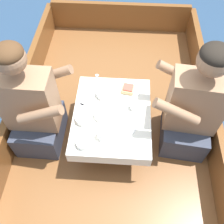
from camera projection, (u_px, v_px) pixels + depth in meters
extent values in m
plane|color=navy|center=(112.00, 145.00, 2.47)|extent=(60.00, 60.00, 0.00)
cube|color=brown|center=(112.00, 138.00, 2.37)|extent=(1.76, 3.12, 0.25)
cube|color=brown|center=(16.00, 118.00, 2.18)|extent=(0.06, 3.12, 0.30)
cube|color=brown|center=(212.00, 128.00, 2.12)|extent=(0.06, 3.12, 0.30)
cube|color=brown|center=(120.00, 17.00, 3.02)|extent=(1.64, 0.06, 0.34)
cylinder|color=#B2B2B7|center=(112.00, 126.00, 2.12)|extent=(0.07, 0.07, 0.32)
cube|color=brown|center=(112.00, 114.00, 1.98)|extent=(0.58, 0.73, 0.02)
cube|color=white|center=(112.00, 114.00, 1.97)|extent=(0.61, 0.76, 0.00)
cube|color=white|center=(109.00, 161.00, 1.79)|extent=(0.61, 0.00, 0.10)
cube|color=white|center=(115.00, 83.00, 2.23)|extent=(0.61, 0.00, 0.10)
cube|color=#333847|center=(41.00, 129.00, 2.14)|extent=(0.36, 0.44, 0.26)
cube|color=#936B4C|center=(28.00, 101.00, 1.82)|extent=(0.40, 0.22, 0.51)
sphere|color=#936B4C|center=(10.00, 59.00, 1.49)|extent=(0.20, 0.20, 0.20)
ellipsoid|color=#472D19|center=(7.00, 53.00, 1.46)|extent=(0.19, 0.19, 0.11)
cylinder|color=#936B4C|center=(52.00, 75.00, 1.84)|extent=(0.34, 0.07, 0.21)
cylinder|color=#936B4C|center=(40.00, 115.00, 1.64)|extent=(0.34, 0.07, 0.21)
cube|color=#333847|center=(183.00, 130.00, 2.13)|extent=(0.40, 0.47, 0.26)
cube|color=#936B4C|center=(196.00, 102.00, 1.82)|extent=(0.42, 0.26, 0.51)
sphere|color=#936B4C|center=(214.00, 60.00, 1.49)|extent=(0.21, 0.21, 0.21)
ellipsoid|color=black|center=(217.00, 54.00, 1.45)|extent=(0.20, 0.20, 0.12)
cylinder|color=#936B4C|center=(177.00, 112.00, 1.65)|extent=(0.34, 0.10, 0.21)
cylinder|color=#936B4C|center=(177.00, 73.00, 1.86)|extent=(0.34, 0.10, 0.21)
cylinder|color=white|center=(128.00, 91.00, 2.10)|extent=(0.19, 0.19, 0.01)
cylinder|color=white|center=(125.00, 125.00, 1.90)|extent=(0.20, 0.20, 0.01)
cube|color=#E0BC7F|center=(128.00, 89.00, 2.08)|extent=(0.11, 0.11, 0.04)
cube|color=#B74C3D|center=(128.00, 87.00, 2.06)|extent=(0.09, 0.09, 0.01)
cylinder|color=white|center=(84.00, 118.00, 1.92)|extent=(0.13, 0.13, 0.04)
cylinder|color=beige|center=(84.00, 118.00, 1.91)|extent=(0.11, 0.11, 0.02)
cylinder|color=white|center=(105.00, 93.00, 2.06)|extent=(0.15, 0.15, 0.04)
cylinder|color=beige|center=(105.00, 92.00, 2.06)|extent=(0.12, 0.12, 0.02)
cylinder|color=white|center=(103.00, 114.00, 1.94)|extent=(0.14, 0.14, 0.04)
cylinder|color=beige|center=(103.00, 114.00, 1.93)|extent=(0.12, 0.12, 0.02)
cylinder|color=white|center=(84.00, 142.00, 1.79)|extent=(0.12, 0.12, 0.04)
cylinder|color=beige|center=(84.00, 141.00, 1.79)|extent=(0.10, 0.10, 0.02)
cylinder|color=white|center=(102.00, 134.00, 1.82)|extent=(0.08, 0.08, 0.07)
torus|color=white|center=(109.00, 134.00, 1.81)|extent=(0.04, 0.01, 0.04)
cylinder|color=#3D2314|center=(102.00, 133.00, 1.80)|extent=(0.06, 0.06, 0.01)
cylinder|color=white|center=(134.00, 106.00, 1.97)|extent=(0.06, 0.06, 0.06)
torus|color=white|center=(139.00, 106.00, 1.97)|extent=(0.04, 0.01, 0.04)
cylinder|color=#3D2314|center=(134.00, 104.00, 1.96)|extent=(0.05, 0.05, 0.01)
cube|color=silver|center=(118.00, 109.00, 1.99)|extent=(0.17, 0.02, 0.00)
cube|color=silver|center=(90.00, 107.00, 2.00)|extent=(0.16, 0.07, 0.00)
cube|color=silver|center=(82.00, 104.00, 2.02)|extent=(0.04, 0.03, 0.00)
cube|color=silver|center=(96.00, 81.00, 2.16)|extent=(0.01, 0.17, 0.00)
ellipsoid|color=silver|center=(97.00, 75.00, 2.20)|extent=(0.04, 0.02, 0.01)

